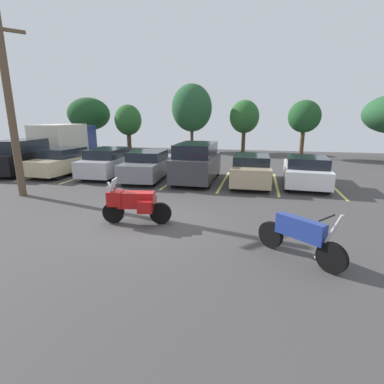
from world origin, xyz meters
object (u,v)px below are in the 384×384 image
Objects in this scene: car_champagne at (66,161)px; box_truck at (66,140)px; car_white at (306,171)px; utility_pole at (10,107)px; motorcycle_touring at (134,203)px; motorcycle_second at (300,236)px; car_tan at (251,169)px; car_grey at (149,165)px; car_black at (23,157)px; car_charcoal at (197,162)px; car_silver at (110,162)px.

car_champagne is 7.21m from box_truck.
utility_pole is at bearing -158.73° from car_white.
motorcycle_touring reaches higher than motorcycle_second.
car_grey is at bearing 179.85° from car_tan.
box_truck reaches higher than car_white.
car_grey is (7.89, 0.05, -0.23)m from car_black.
car_white is (2.58, 0.15, -0.01)m from car_tan.
car_white is at bearing 48.53° from motorcycle_touring.
motorcycle_touring is at bearing -95.36° from car_charcoal.
utility_pole is (-6.02, 2.06, 2.96)m from motorcycle_touring.
car_champagne is at bearing 179.76° from car_white.
car_charcoal is 13.49m from box_truck.
motorcycle_touring is 0.49× the size of car_charcoal.
car_black reaches higher than car_grey.
car_charcoal is 5.33m from car_white.
car_charcoal is (-4.11, 7.85, 0.41)m from motorcycle_second.
car_white is (13.20, -0.06, -0.03)m from car_champagne.
car_white is at bearing 3.26° from car_tan.
car_silver is 2.59m from car_grey.
car_champagne is (-11.99, 8.12, 0.16)m from motorcycle_second.
car_champagne is 1.10× the size of car_white.
car_tan is at bearing 0.16° from car_black.
motorcycle_second is at bearing -16.07° from motorcycle_touring.
motorcycle_second is 8.04m from car_tan.
utility_pole reaches higher than car_tan.
car_champagne is 0.99× the size of car_grey.
car_silver is 8.82m from box_truck.
utility_pole reaches higher than car_black.
car_silver is 7.97m from car_tan.
car_tan is at bearing -176.74° from car_white.
box_truck reaches higher than car_grey.
car_charcoal is at bearing -178.42° from car_tan.
utility_pole is (-6.63, -4.43, 2.64)m from car_charcoal.
motorcycle_second is at bearing -40.99° from box_truck.
motorcycle_touring is 0.43× the size of car_silver.
car_black is at bearing -179.62° from car_grey.
car_white is at bearing 0.67° from car_black.
car_tan reaches higher than motorcycle_second.
utility_pole is (5.37, -10.58, 2.15)m from box_truck.
car_champagne is 1.10× the size of car_charcoal.
car_black reaches higher than car_white.
utility_pole is (-3.97, -4.52, 2.90)m from car_grey.
car_tan reaches higher than car_white.
car_white is 0.64× the size of box_truck.
utility_pole is (-11.95, -4.65, 2.92)m from car_white.
car_silver is at bearing 176.53° from car_tan.
car_tan is at bearing 25.67° from utility_pole.
car_charcoal is (5.21, -0.56, 0.24)m from car_silver.
car_white is at bearing 81.44° from motorcycle_second.
car_charcoal reaches higher than car_champagne.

